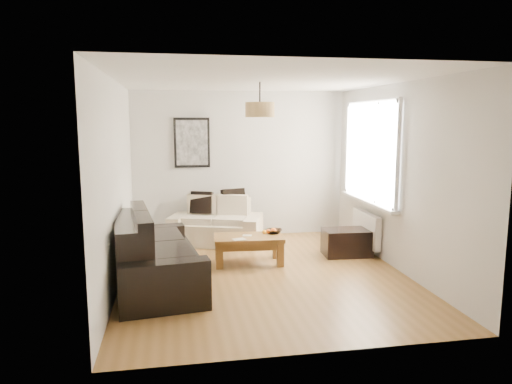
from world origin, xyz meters
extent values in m
plane|color=brown|center=(0.00, 0.00, 0.00)|extent=(4.50, 4.50, 0.00)
cube|color=white|center=(1.82, 0.80, 0.38)|extent=(0.10, 0.90, 0.52)
cylinder|color=tan|center=(0.00, 0.30, 2.23)|extent=(0.40, 0.40, 0.20)
cube|color=black|center=(1.45, 0.68, 0.21)|extent=(0.75, 0.50, 0.41)
cube|color=black|center=(-0.71, 1.96, 0.68)|extent=(0.40, 0.25, 0.38)
cube|color=black|center=(-0.16, 1.96, 0.69)|extent=(0.43, 0.24, 0.41)
imported|color=black|center=(0.29, 0.65, 0.44)|extent=(0.28, 0.28, 0.06)
sphere|color=orange|center=(0.19, 0.61, 0.45)|extent=(0.08, 0.08, 0.07)
sphere|color=#E35C13|center=(0.27, 0.62, 0.45)|extent=(0.11, 0.11, 0.09)
sphere|color=orange|center=(0.12, 0.58, 0.45)|extent=(0.07, 0.07, 0.06)
cube|color=silver|center=(-0.29, 0.37, 0.41)|extent=(0.20, 0.17, 0.01)
camera|label=1|loc=(-1.18, -6.08, 2.09)|focal=32.96mm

